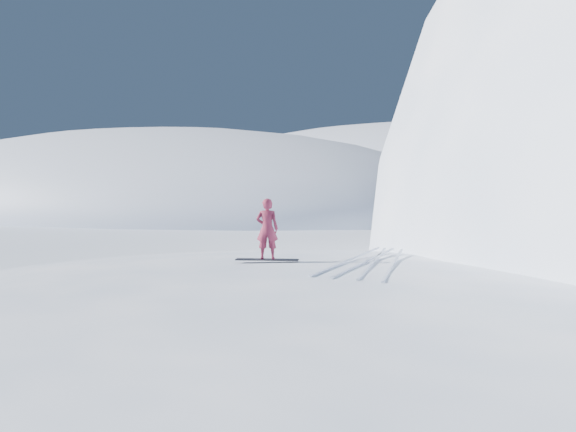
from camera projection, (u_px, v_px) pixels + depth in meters
ground at (285, 425)px, 10.11m from camera, size 400.00×400.00×0.00m
near_ridge at (399, 386)px, 12.09m from camera, size 36.00×28.00×4.80m
far_ridge_a at (136, 211)px, 98.27m from camera, size 120.00×70.00×28.00m
far_ridge_c at (403, 206)px, 124.15m from camera, size 140.00×90.00×36.00m
wind_bumps at (316, 385)px, 12.19m from camera, size 16.00×14.40×1.00m
snowboard at (267, 260)px, 14.52m from camera, size 1.60×1.00×0.03m
snowboarder at (267, 229)px, 14.48m from camera, size 0.68×0.59×1.57m
vapor_plume at (7, 222)px, 68.78m from camera, size 9.18×7.34×6.42m
board_tracks at (371, 260)px, 14.37m from camera, size 2.66×5.93×0.04m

